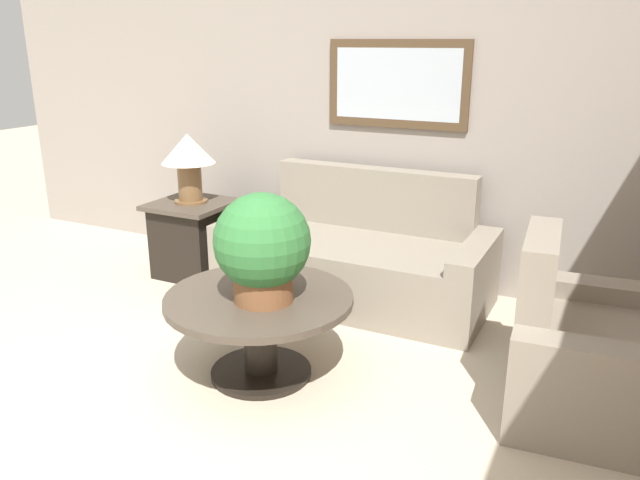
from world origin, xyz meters
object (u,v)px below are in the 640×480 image
coffee_table (260,318)px  table_lamp (188,156)px  couch_main (356,260)px  armchair (606,360)px  side_table (194,238)px  potted_plant_on_table (262,246)px

coffee_table → table_lamp: 1.84m
couch_main → table_lamp: 1.52m
couch_main → armchair: bearing=-25.1°
side_table → potted_plant_on_table: 1.87m
coffee_table → table_lamp: table_lamp is taller
armchair → potted_plant_on_table: potted_plant_on_table is taller
coffee_table → side_table: bearing=139.5°
couch_main → armchair: same height
armchair → coffee_table: (-1.74, -0.47, 0.07)m
table_lamp → armchair: bearing=-12.1°
side_table → table_lamp: (0.00, 0.00, 0.66)m
couch_main → potted_plant_on_table: 1.41m
armchair → coffee_table: armchair is taller
side_table → potted_plant_on_table: size_ratio=1.02×
coffee_table → potted_plant_on_table: (0.06, -0.04, 0.44)m
table_lamp → potted_plant_on_table: 1.82m
potted_plant_on_table → couch_main: bearing=91.0°
armchair → side_table: size_ratio=1.80×
table_lamp → potted_plant_on_table: table_lamp is taller
armchair → potted_plant_on_table: 1.83m
coffee_table → potted_plant_on_table: potted_plant_on_table is taller
coffee_table → side_table: (-1.32, 1.13, -0.05)m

